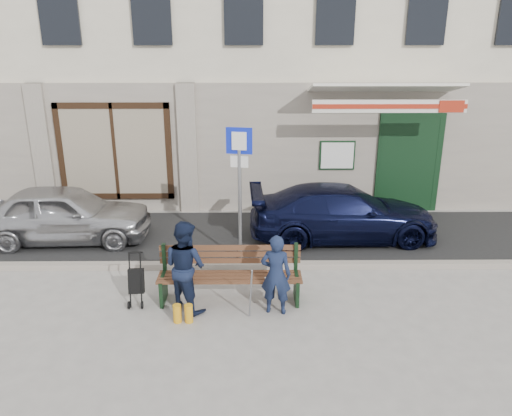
{
  "coord_description": "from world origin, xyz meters",
  "views": [
    {
      "loc": [
        0.17,
        -7.24,
        4.25
      ],
      "look_at": [
        0.25,
        1.6,
        1.2
      ],
      "focal_mm": 35.0,
      "sensor_mm": 36.0,
      "label": 1
    }
  ],
  "objects_px": {
    "man": "(276,275)",
    "woman": "(185,266)",
    "parking_sign": "(240,174)",
    "car_silver": "(64,214)",
    "car_navy": "(343,213)",
    "stroller": "(136,282)",
    "bench": "(227,276)"
  },
  "relations": [
    {
      "from": "man",
      "to": "woman",
      "type": "distance_m",
      "value": 1.46
    },
    {
      "from": "parking_sign",
      "to": "car_silver",
      "type": "bearing_deg",
      "value": 175.46
    },
    {
      "from": "car_navy",
      "to": "man",
      "type": "xyz_separation_m",
      "value": [
        -1.62,
        -3.13,
        0.08
      ]
    },
    {
      "from": "car_navy",
      "to": "stroller",
      "type": "relative_size",
      "value": 4.61
    },
    {
      "from": "bench",
      "to": "woman",
      "type": "xyz_separation_m",
      "value": [
        -0.65,
        -0.24,
        0.31
      ]
    },
    {
      "from": "woman",
      "to": "stroller",
      "type": "relative_size",
      "value": 1.72
    },
    {
      "from": "car_navy",
      "to": "man",
      "type": "relative_size",
      "value": 3.04
    },
    {
      "from": "stroller",
      "to": "man",
      "type": "bearing_deg",
      "value": -12.41
    },
    {
      "from": "car_navy",
      "to": "stroller",
      "type": "distance_m",
      "value": 4.85
    },
    {
      "from": "car_silver",
      "to": "stroller",
      "type": "xyz_separation_m",
      "value": [
        2.13,
        -2.75,
        -0.23
      ]
    },
    {
      "from": "man",
      "to": "stroller",
      "type": "height_order",
      "value": "man"
    },
    {
      "from": "man",
      "to": "car_navy",
      "type": "bearing_deg",
      "value": -108.69
    },
    {
      "from": "man",
      "to": "stroller",
      "type": "distance_m",
      "value": 2.34
    },
    {
      "from": "car_silver",
      "to": "man",
      "type": "relative_size",
      "value": 2.72
    },
    {
      "from": "bench",
      "to": "stroller",
      "type": "bearing_deg",
      "value": -176.83
    },
    {
      "from": "bench",
      "to": "stroller",
      "type": "relative_size",
      "value": 2.7
    },
    {
      "from": "car_silver",
      "to": "car_navy",
      "type": "xyz_separation_m",
      "value": [
        6.05,
        0.1,
        -0.03
      ]
    },
    {
      "from": "parking_sign",
      "to": "stroller",
      "type": "distance_m",
      "value": 2.77
    },
    {
      "from": "car_navy",
      "to": "car_silver",
      "type": "bearing_deg",
      "value": 88.79
    },
    {
      "from": "car_navy",
      "to": "parking_sign",
      "type": "bearing_deg",
      "value": 115.16
    },
    {
      "from": "parking_sign",
      "to": "woman",
      "type": "bearing_deg",
      "value": -103.54
    },
    {
      "from": "car_silver",
      "to": "man",
      "type": "distance_m",
      "value": 5.37
    },
    {
      "from": "car_silver",
      "to": "parking_sign",
      "type": "bearing_deg",
      "value": -107.78
    },
    {
      "from": "car_silver",
      "to": "bench",
      "type": "xyz_separation_m",
      "value": [
        3.64,
        -2.66,
        -0.16
      ]
    },
    {
      "from": "parking_sign",
      "to": "bench",
      "type": "xyz_separation_m",
      "value": [
        -0.19,
        -1.61,
        -1.33
      ]
    },
    {
      "from": "bench",
      "to": "woman",
      "type": "distance_m",
      "value": 0.76
    },
    {
      "from": "car_navy",
      "to": "woman",
      "type": "xyz_separation_m",
      "value": [
        -3.07,
        -3.0,
        0.17
      ]
    },
    {
      "from": "car_navy",
      "to": "man",
      "type": "bearing_deg",
      "value": 150.51
    },
    {
      "from": "man",
      "to": "bench",
      "type": "bearing_deg",
      "value": -16.56
    },
    {
      "from": "car_silver",
      "to": "man",
      "type": "bearing_deg",
      "value": -126.78
    },
    {
      "from": "parking_sign",
      "to": "bench",
      "type": "distance_m",
      "value": 2.1
    },
    {
      "from": "parking_sign",
      "to": "woman",
      "type": "distance_m",
      "value": 2.28
    }
  ]
}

